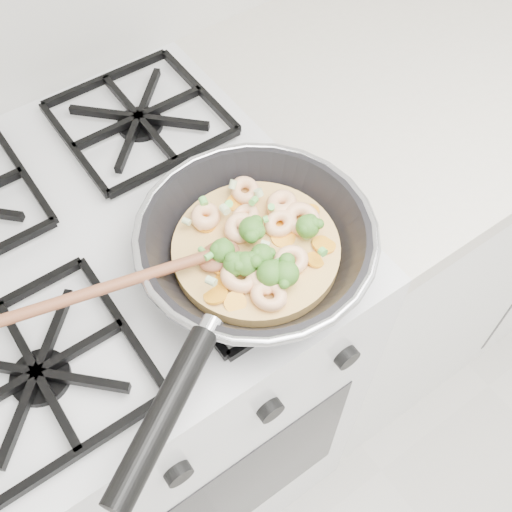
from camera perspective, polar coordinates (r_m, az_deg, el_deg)
stove at (r=1.24m, az=-10.16°, el=-10.14°), size 0.60×0.60×0.92m
counter_right at (r=1.54m, az=16.62°, el=5.91°), size 1.00×0.60×0.90m
skillet at (r=0.75m, az=-0.22°, el=0.75°), size 0.46×0.35×0.09m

